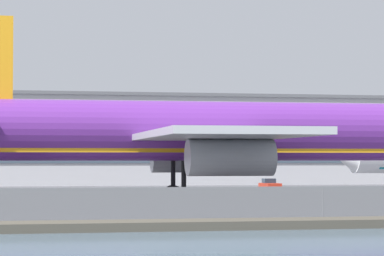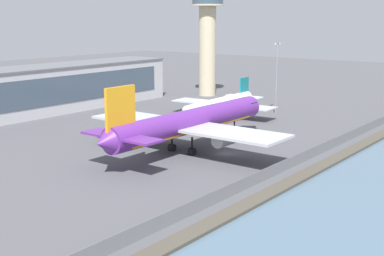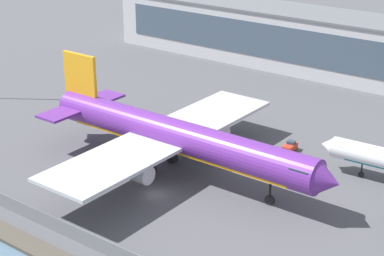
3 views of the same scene
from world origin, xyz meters
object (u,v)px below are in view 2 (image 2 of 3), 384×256
cargo_jet_purple (189,123)px  apron_light_mast_apron_west (277,74)px  control_tower (207,31)px  passenger_jet_white_teal (221,104)px  ops_van (225,110)px  baggage_tug (158,128)px

cargo_jet_purple → apron_light_mast_apron_west: size_ratio=2.57×
control_tower → apron_light_mast_apron_west: 43.58m
passenger_jet_white_teal → ops_van: 5.02m
passenger_jet_white_teal → control_tower: (32.71, 28.48, 19.32)m
cargo_jet_purple → ops_van: cargo_jet_purple is taller
baggage_tug → control_tower: (58.56, 27.19, 22.41)m
control_tower → apron_light_mast_apron_west: (-17.81, -38.12, -11.32)m
baggage_tug → apron_light_mast_apron_west: 43.62m
baggage_tug → passenger_jet_white_teal: bearing=-2.8°
cargo_jet_purple → passenger_jet_white_teal: (36.69, 16.97, -2.27)m
ops_van → control_tower: control_tower is taller
control_tower → passenger_jet_white_teal: bearing=-139.0°
passenger_jet_white_teal → apron_light_mast_apron_west: 19.47m
ops_van → baggage_tug: bearing=179.7°
passenger_jet_white_teal → ops_van: size_ratio=7.13×
baggage_tug → ops_van: size_ratio=0.64×
cargo_jet_purple → passenger_jet_white_teal: cargo_jet_purple is taller
passenger_jet_white_teal → baggage_tug: bearing=177.2°
passenger_jet_white_teal → ops_van: bearing=15.6°
ops_van → apron_light_mast_apron_west: size_ratio=0.24×
cargo_jet_purple → ops_van: size_ratio=10.50×
cargo_jet_purple → apron_light_mast_apron_west: (51.59, 7.32, 5.73)m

